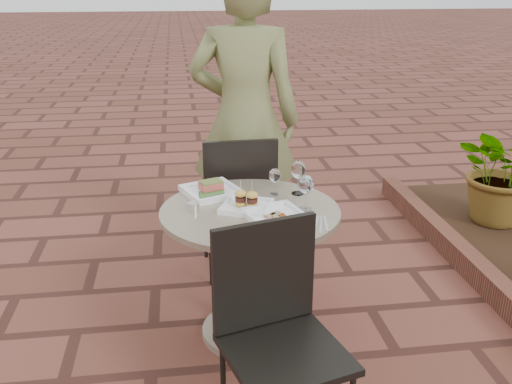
{
  "coord_description": "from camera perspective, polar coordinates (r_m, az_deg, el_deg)",
  "views": [
    {
      "loc": [
        -0.22,
        -2.74,
        1.82
      ],
      "look_at": [
        0.14,
        -0.14,
        0.82
      ],
      "focal_mm": 40.0,
      "sensor_mm": 36.0,
      "label": 1
    }
  ],
  "objects": [
    {
      "name": "wine_glass_far",
      "position": [
        3.0,
        4.25,
        2.14
      ],
      "size": [
        0.08,
        0.08,
        0.18
      ],
      "color": "white",
      "rests_on": "cafe_table"
    },
    {
      "name": "diner",
      "position": [
        3.62,
        -1.13,
        7.2
      ],
      "size": [
        0.79,
        0.62,
        1.93
      ],
      "primitive_type": "imported",
      "rotation": [
        0.0,
        0.0,
        2.9
      ],
      "color": "olive",
      "rests_on": "ground"
    },
    {
      "name": "potted_plant_a",
      "position": [
        4.63,
        23.53,
        2.11
      ],
      "size": [
        0.84,
        0.76,
        0.82
      ],
      "primitive_type": "imported",
      "rotation": [
        0.0,
        0.0,
        0.19
      ],
      "color": "#33662D",
      "rests_on": "mulch_bed"
    },
    {
      "name": "ground",
      "position": [
        3.3,
        -2.78,
        -12.63
      ],
      "size": [
        60.0,
        60.0,
        0.0
      ],
      "primitive_type": "plane",
      "color": "brown",
      "rests_on": "ground"
    },
    {
      "name": "plate_sliders",
      "position": [
        2.83,
        -0.97,
        -1.18
      ],
      "size": [
        0.3,
        0.3,
        0.15
      ],
      "rotation": [
        0.0,
        0.0,
        -0.42
      ],
      "color": "white",
      "rests_on": "cafe_table"
    },
    {
      "name": "cafe_table",
      "position": [
        2.94,
        -0.58,
        -6.16
      ],
      "size": [
        0.9,
        0.9,
        0.73
      ],
      "color": "gray",
      "rests_on": "ground"
    },
    {
      "name": "plate_salmon",
      "position": [
        3.04,
        -4.5,
        0.19
      ],
      "size": [
        0.35,
        0.35,
        0.07
      ],
      "rotation": [
        0.0,
        0.0,
        0.38
      ],
      "color": "white",
      "rests_on": "cafe_table"
    },
    {
      "name": "wine_glass_mid",
      "position": [
        3.0,
        1.89,
        1.6
      ],
      "size": [
        0.06,
        0.06,
        0.14
      ],
      "color": "white",
      "rests_on": "cafe_table"
    },
    {
      "name": "wine_glass_right",
      "position": [
        2.8,
        5.04,
        0.64
      ],
      "size": [
        0.08,
        0.08,
        0.18
      ],
      "color": "white",
      "rests_on": "cafe_table"
    },
    {
      "name": "planter_curb",
      "position": [
        3.95,
        20.69,
        -6.8
      ],
      "size": [
        0.12,
        3.0,
        0.15
      ],
      "primitive_type": "cube",
      "color": "brown",
      "rests_on": "ground"
    },
    {
      "name": "steel_ramekin",
      "position": [
        2.83,
        -6.26,
        -1.48
      ],
      "size": [
        0.07,
        0.07,
        0.04
      ],
      "primitive_type": "cylinder",
      "rotation": [
        0.0,
        0.0,
        0.26
      ],
      "color": "silver",
      "rests_on": "cafe_table"
    },
    {
      "name": "chair_far",
      "position": [
        3.51,
        -1.76,
        -0.36
      ],
      "size": [
        0.46,
        0.46,
        0.93
      ],
      "rotation": [
        0.0,
        0.0,
        3.18
      ],
      "color": "black",
      "rests_on": "ground"
    },
    {
      "name": "plate_tuna",
      "position": [
        2.72,
        1.92,
        -2.38
      ],
      "size": [
        0.32,
        0.32,
        0.03
      ],
      "rotation": [
        0.0,
        0.0,
        0.3
      ],
      "color": "white",
      "rests_on": "cafe_table"
    },
    {
      "name": "cutlery_set",
      "position": [
        2.68,
        6.5,
        -3.22
      ],
      "size": [
        0.13,
        0.21,
        0.0
      ],
      "primitive_type": null,
      "rotation": [
        0.0,
        0.0,
        -0.23
      ],
      "color": "silver",
      "rests_on": "cafe_table"
    },
    {
      "name": "chair_near",
      "position": [
        2.31,
        1.93,
        -12.61
      ],
      "size": [
        0.54,
        0.54,
        0.93
      ],
      "rotation": [
        0.0,
        0.0,
        0.28
      ],
      "color": "black",
      "rests_on": "ground"
    }
  ]
}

